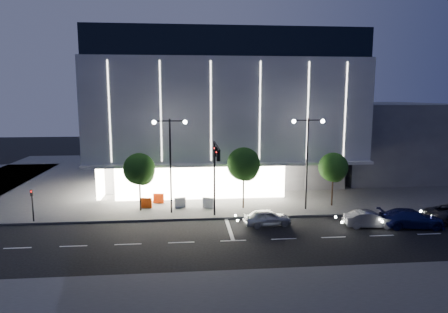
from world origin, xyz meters
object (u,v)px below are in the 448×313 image
street_lamp_east (307,150)px  barrier_b (180,203)px  car_third (411,218)px  barrier_d (208,203)px  car_lead (267,218)px  car_second (370,219)px  tree_right (333,169)px  tree_mid (244,166)px  ped_signal_far (32,202)px  traffic_mast (216,166)px  tree_left (140,171)px  barrier_c (159,198)px  barrier_a (146,203)px  street_lamp_west (170,152)px

street_lamp_east → barrier_b: bearing=172.5°
car_third → barrier_d: car_third is taller
car_lead → car_second: car_second is taller
tree_right → car_lead: tree_right is taller
tree_mid → ped_signal_far: bearing=-172.4°
car_third → barrier_b: bearing=77.3°
traffic_mast → car_second: (12.92, -2.78, -4.32)m
street_lamp_east → tree_left: street_lamp_east is taller
car_lead → barrier_c: size_ratio=3.75×
ped_signal_far → car_third: (32.45, -4.24, -1.11)m
tree_right → barrier_a: bearing=177.5°
street_lamp_west → tree_left: size_ratio=1.57×
street_lamp_east → tree_mid: size_ratio=1.46×
barrier_d → car_third: bearing=-1.6°
tree_left → tree_mid: bearing=0.0°
barrier_a → barrier_d: 6.10m
car_second → barrier_a: 20.75m
traffic_mast → car_second: bearing=-12.1°
car_third → barrier_c: bearing=74.9°
car_lead → barrier_b: (-7.57, 5.77, -0.05)m
car_second → barrier_b: car_second is taller
ped_signal_far → tree_right: (28.03, 2.52, 2.00)m
tree_right → car_second: 7.25m
traffic_mast → street_lamp_east: (9.00, 2.66, 0.93)m
street_lamp_east → car_lead: street_lamp_east is taller
street_lamp_east → tree_mid: (-5.97, 1.02, -1.62)m
traffic_mast → barrier_d: (-0.44, 3.99, -4.38)m
barrier_b → barrier_d: size_ratio=1.00×
tree_mid → tree_right: (9.00, -0.00, -0.45)m
ped_signal_far → barrier_d: ped_signal_far is taller
tree_right → ped_signal_far: bearing=-174.9°
tree_right → barrier_b: 15.59m
car_lead → ped_signal_far: bearing=76.4°
ped_signal_far → car_lead: (20.36, -2.65, -1.18)m
ped_signal_far → barrier_c: ped_signal_far is taller
street_lamp_east → ped_signal_far: street_lamp_east is taller
street_lamp_east → barrier_a: street_lamp_east is taller
tree_right → car_third: bearing=-56.8°
tree_mid → tree_right: 9.01m
barrier_a → street_lamp_east: bearing=0.8°
ped_signal_far → car_third: size_ratio=0.56×
tree_right → barrier_d: tree_right is taller
traffic_mast → car_second: size_ratio=1.65×
car_second → street_lamp_east: bearing=42.4°
ped_signal_far → barrier_b: size_ratio=2.73×
car_second → barrier_d: car_second is taller
street_lamp_west → ped_signal_far: bearing=-172.9°
tree_left → barrier_b: (3.76, 0.59, -3.38)m
tree_mid → car_second: bearing=-33.2°
car_third → barrier_c: car_third is taller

